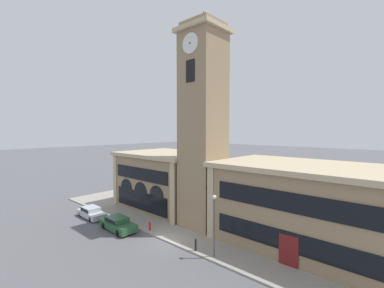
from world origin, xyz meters
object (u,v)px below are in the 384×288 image
object	(u,v)px
fire_hydrant	(150,226)
bollard	(196,245)
parked_car_mid	(118,223)
street_lamp	(214,216)
parked_car_near	(91,212)

from	to	relation	value
fire_hydrant	bollard	bearing A→B (deg)	-1.89
parked_car_mid	street_lamp	distance (m)	11.71
fire_hydrant	parked_car_mid	bearing A→B (deg)	-143.40
parked_car_mid	street_lamp	size ratio (longest dim) A/B	0.90
bollard	fire_hydrant	distance (m)	6.59
parked_car_mid	bollard	bearing A→B (deg)	11.93
street_lamp	fire_hydrant	size ratio (longest dim) A/B	5.91
bollard	street_lamp	bearing A→B (deg)	7.90
street_lamp	bollard	size ratio (longest dim) A/B	4.84
fire_hydrant	street_lamp	bearing A→B (deg)	0.22
street_lamp	parked_car_near	bearing A→B (deg)	-172.98
parked_car_near	parked_car_mid	world-z (taller)	parked_car_mid
bollard	fire_hydrant	xyz separation A→B (m)	(-6.59, 0.22, -0.10)
parked_car_mid	fire_hydrant	xyz separation A→B (m)	(2.78, 2.07, -0.17)
parked_car_near	bollard	xyz separation A→B (m)	(15.23, 1.85, 0.00)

